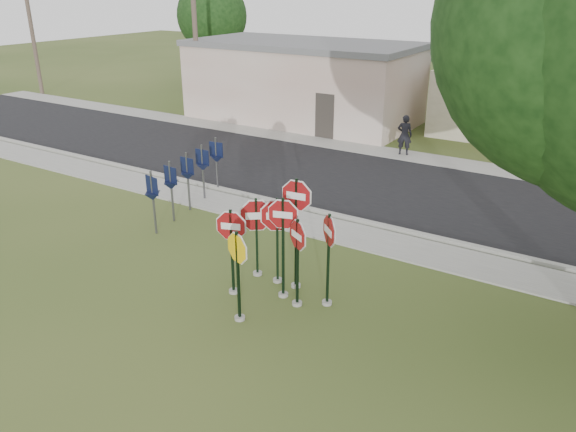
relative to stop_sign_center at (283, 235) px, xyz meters
The scene contains 20 objects.
ground 2.19m from the stop_sign_center, 100.74° to the right, with size 120.00×120.00×0.00m, color #364A1C.
sidewalk_near 4.39m from the stop_sign_center, 93.81° to the left, with size 60.00×1.60×0.06m, color gray.
road 8.73m from the stop_sign_center, 91.81° to the left, with size 60.00×7.00×0.04m, color black.
sidewalk_far 12.98m from the stop_sign_center, 91.21° to the left, with size 60.00×1.60×0.06m, color gray.
curb 5.32m from the stop_sign_center, 93.06° to the left, with size 60.00×0.20×0.14m, color gray.
stop_sign_center is the anchor object (origin of this frame).
stop_sign_yellow 1.45m from the stop_sign_center, 101.52° to the right, with size 0.92×0.33×2.28m.
stop_sign_left 1.26m from the stop_sign_center, 155.50° to the right, with size 0.97×0.36×2.31m.
stop_sign_right 0.58m from the stop_sign_center, 18.68° to the right, with size 0.85×0.50×2.30m.
stop_sign_back_right 0.59m from the stop_sign_center, 86.79° to the left, with size 1.05×0.24×2.98m.
stop_sign_back_left 0.75m from the stop_sign_center, 133.85° to the left, with size 0.98×0.63×2.41m.
stop_sign_far_right 1.12m from the stop_sign_center, 12.30° to the left, with size 0.76×0.70×2.42m.
stop_sign_far_left 1.31m from the stop_sign_center, 154.31° to the left, with size 0.96×0.70×2.26m.
route_sign_row 6.46m from the stop_sign_center, 151.56° to the left, with size 1.43×4.63×2.00m.
building_stucco 18.99m from the stop_sign_center, 119.22° to the left, with size 12.20×6.20×4.20m.
building_house 20.74m from the stop_sign_center, 85.18° to the left, with size 11.60×11.60×6.20m.
utility_pole_near 20.11m from the stop_sign_center, 136.02° to the left, with size 2.20×0.26×9.50m.
utility_pole_far 31.60m from the stop_sign_center, 154.03° to the left, with size 2.20×0.26×9.00m.
bg_tree_left 30.51m from the stop_sign_center, 131.93° to the left, with size 4.90×4.90×7.35m.
pedestrian 13.09m from the stop_sign_center, 98.60° to the left, with size 0.64×0.42×1.75m, color black.
Camera 1 is at (6.67, -8.59, 7.09)m, focal length 35.00 mm.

